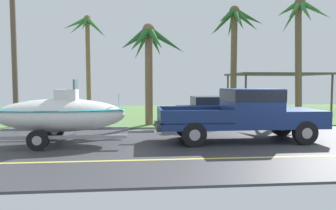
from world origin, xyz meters
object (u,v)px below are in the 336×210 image
boat_on_trailer (60,115)px  palm_tree_far_right (149,49)px  parked_sedan_near (220,110)px  palm_tree_far_left (235,32)px  pickup_truck_towing (249,112)px  palm_tree_mid (88,37)px  utility_pole (14,47)px  palm_tree_near_left (300,28)px  carport_awning (276,75)px

boat_on_trailer → palm_tree_far_right: palm_tree_far_right is taller
parked_sedan_near → palm_tree_far_left: palm_tree_far_left is taller
pickup_truck_towing → palm_tree_far_right: bearing=128.3°
palm_tree_far_right → pickup_truck_towing: bearing=-51.7°
palm_tree_mid → utility_pole: utility_pole is taller
palm_tree_near_left → palm_tree_far_right: 9.77m
palm_tree_far_left → utility_pole: 12.28m
utility_pole → palm_tree_far_left: bearing=18.7°
pickup_truck_towing → parked_sedan_near: bearing=87.0°
palm_tree_mid → utility_pole: (-1.97, -8.81, -1.72)m
palm_tree_far_left → palm_tree_far_right: bearing=-144.7°
palm_tree_far_left → utility_pole: (-11.55, -3.92, -1.46)m
carport_awning → pickup_truck_towing: bearing=-118.1°
palm_tree_far_right → utility_pole: utility_pole is taller
parked_sedan_near → palm_tree_near_left: size_ratio=0.63×
carport_awning → palm_tree_far_left: bearing=-138.4°
pickup_truck_towing → boat_on_trailer: (-6.59, 0.00, -0.04)m
pickup_truck_towing → palm_tree_far_left: 9.32m
carport_awning → boat_on_trailer: bearing=-137.1°
pickup_truck_towing → palm_tree_mid: (-7.62, 13.01, 4.41)m
carport_awning → utility_pole: bearing=-153.7°
boat_on_trailer → carport_awning: carport_awning is taller
palm_tree_far_left → carport_awning: bearing=41.6°
carport_awning → palm_tree_far_right: size_ratio=1.37×
boat_on_trailer → parked_sedan_near: size_ratio=1.24×
palm_tree_near_left → palm_tree_mid: bearing=157.0°
boat_on_trailer → palm_tree_near_left: bearing=30.8°
pickup_truck_towing → palm_tree_far_right: palm_tree_far_right is taller
utility_pole → carport_awning: bearing=26.3°
carport_awning → palm_tree_mid: bearing=176.6°
pickup_truck_towing → palm_tree_near_left: palm_tree_near_left is taller
palm_tree_mid → palm_tree_far_left: bearing=-27.1°
pickup_truck_towing → boat_on_trailer: size_ratio=1.06×
utility_pole → boat_on_trailer: bearing=-54.5°
pickup_truck_towing → parked_sedan_near: (0.26, 5.00, -0.37)m
parked_sedan_near → palm_tree_far_right: (-3.68, -0.67, 3.01)m
pickup_truck_towing → palm_tree_mid: palm_tree_mid is taller
boat_on_trailer → utility_pole: bearing=125.5°
boat_on_trailer → palm_tree_near_left: (12.32, 7.36, 4.34)m
palm_tree_far_right → palm_tree_far_left: bearing=35.3°
carport_awning → palm_tree_near_left: bearing=-99.2°
palm_tree_mid → palm_tree_far_right: (4.21, -8.69, -1.77)m
pickup_truck_towing → boat_on_trailer: bearing=180.0°
boat_on_trailer → pickup_truck_towing: bearing=0.0°
palm_tree_mid → palm_tree_far_right: bearing=-64.1°
boat_on_trailer → parked_sedan_near: 8.49m
pickup_truck_towing → utility_pole: utility_pole is taller
palm_tree_far_left → palm_tree_far_right: palm_tree_far_left is taller
boat_on_trailer → parked_sedan_near: bearing=36.1°
carport_awning → palm_tree_mid: size_ratio=0.96×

